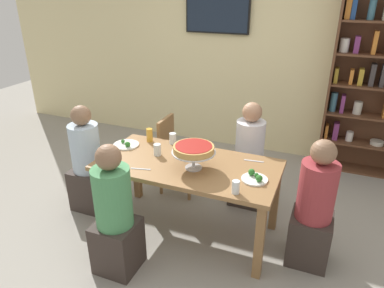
{
  "coord_description": "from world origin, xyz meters",
  "views": [
    {
      "loc": [
        1.11,
        -2.63,
        2.23
      ],
      "look_at": [
        0.0,
        0.1,
        0.89
      ],
      "focal_mm": 33.19,
      "sensor_mm": 36.0,
      "label": 1
    }
  ],
  "objects_px": {
    "diner_head_east": "(313,213)",
    "cutlery_knife_near": "(141,169)",
    "deep_dish_pizza_stand": "(194,150)",
    "water_glass_clear_far": "(157,150)",
    "diner_far_right": "(248,162)",
    "diner_near_left": "(115,219)",
    "dining_table": "(188,173)",
    "beer_glass_amber_tall": "(150,135)",
    "salad_plate_near_diner": "(255,178)",
    "diner_head_west": "(88,166)",
    "water_glass_clear_spare": "(173,138)",
    "salad_plate_far_diner": "(126,144)",
    "bookshelf": "(377,84)",
    "cutlery_fork_near": "(254,161)",
    "chair_far_left": "(175,151)",
    "television": "(217,12)",
    "water_glass_clear_near": "(236,187)"
  },
  "relations": [
    {
      "from": "deep_dish_pizza_stand",
      "to": "water_glass_clear_far",
      "type": "relative_size",
      "value": 3.45
    },
    {
      "from": "diner_far_right",
      "to": "water_glass_clear_far",
      "type": "height_order",
      "value": "diner_far_right"
    },
    {
      "from": "diner_far_right",
      "to": "diner_near_left",
      "type": "height_order",
      "value": "same"
    },
    {
      "from": "diner_head_east",
      "to": "bookshelf",
      "type": "bearing_deg",
      "value": -103.21
    },
    {
      "from": "diner_far_right",
      "to": "water_glass_clear_far",
      "type": "distance_m",
      "value": 1.04
    },
    {
      "from": "diner_head_east",
      "to": "cutlery_knife_near",
      "type": "relative_size",
      "value": 6.39
    },
    {
      "from": "chair_far_left",
      "to": "water_glass_clear_near",
      "type": "height_order",
      "value": "chair_far_left"
    },
    {
      "from": "deep_dish_pizza_stand",
      "to": "diner_head_east",
      "type": "bearing_deg",
      "value": 4.49
    },
    {
      "from": "diner_far_right",
      "to": "diner_head_west",
      "type": "relative_size",
      "value": 1.0
    },
    {
      "from": "water_glass_clear_far",
      "to": "cutlery_knife_near",
      "type": "distance_m",
      "value": 0.31
    },
    {
      "from": "diner_head_east",
      "to": "deep_dish_pizza_stand",
      "type": "distance_m",
      "value": 1.13
    },
    {
      "from": "beer_glass_amber_tall",
      "to": "cutlery_knife_near",
      "type": "height_order",
      "value": "beer_glass_amber_tall"
    },
    {
      "from": "diner_far_right",
      "to": "water_glass_clear_near",
      "type": "height_order",
      "value": "diner_far_right"
    },
    {
      "from": "bookshelf",
      "to": "cutlery_fork_near",
      "type": "xyz_separation_m",
      "value": [
        -1.05,
        -1.74,
        -0.4
      ]
    },
    {
      "from": "diner_head_east",
      "to": "salad_plate_far_diner",
      "type": "bearing_deg",
      "value": -3.18
    },
    {
      "from": "deep_dish_pizza_stand",
      "to": "beer_glass_amber_tall",
      "type": "relative_size",
      "value": 2.76
    },
    {
      "from": "salad_plate_far_diner",
      "to": "cutlery_knife_near",
      "type": "bearing_deg",
      "value": -44.83
    },
    {
      "from": "deep_dish_pizza_stand",
      "to": "salad_plate_far_diner",
      "type": "height_order",
      "value": "deep_dish_pizza_stand"
    },
    {
      "from": "cutlery_fork_near",
      "to": "salad_plate_near_diner",
      "type": "bearing_deg",
      "value": 97.72
    },
    {
      "from": "water_glass_clear_spare",
      "to": "diner_head_east",
      "type": "bearing_deg",
      "value": -13.02
    },
    {
      "from": "chair_far_left",
      "to": "beer_glass_amber_tall",
      "type": "relative_size",
      "value": 6.23
    },
    {
      "from": "chair_far_left",
      "to": "water_glass_clear_far",
      "type": "bearing_deg",
      "value": 9.99
    },
    {
      "from": "water_glass_clear_spare",
      "to": "salad_plate_near_diner",
      "type": "bearing_deg",
      "value": -23.55
    },
    {
      "from": "television",
      "to": "deep_dish_pizza_stand",
      "type": "relative_size",
      "value": 2.28
    },
    {
      "from": "salad_plate_far_diner",
      "to": "water_glass_clear_far",
      "type": "distance_m",
      "value": 0.4
    },
    {
      "from": "chair_far_left",
      "to": "cutlery_fork_near",
      "type": "xyz_separation_m",
      "value": [
        0.99,
        -0.41,
        0.26
      ]
    },
    {
      "from": "salad_plate_far_diner",
      "to": "dining_table",
      "type": "bearing_deg",
      "value": -9.3
    },
    {
      "from": "diner_far_right",
      "to": "deep_dish_pizza_stand",
      "type": "bearing_deg",
      "value": -21.95
    },
    {
      "from": "diner_near_left",
      "to": "chair_far_left",
      "type": "relative_size",
      "value": 1.32
    },
    {
      "from": "diner_head_west",
      "to": "water_glass_clear_far",
      "type": "height_order",
      "value": "diner_head_west"
    },
    {
      "from": "dining_table",
      "to": "water_glass_clear_far",
      "type": "bearing_deg",
      "value": 171.69
    },
    {
      "from": "salad_plate_far_diner",
      "to": "water_glass_clear_spare",
      "type": "distance_m",
      "value": 0.47
    },
    {
      "from": "diner_head_east",
      "to": "television",
      "type": "bearing_deg",
      "value": -52.95
    },
    {
      "from": "dining_table",
      "to": "salad_plate_near_diner",
      "type": "xyz_separation_m",
      "value": [
        0.63,
        -0.06,
        0.12
      ]
    },
    {
      "from": "television",
      "to": "diner_near_left",
      "type": "bearing_deg",
      "value": -87.85
    },
    {
      "from": "dining_table",
      "to": "television",
      "type": "height_order",
      "value": "television"
    },
    {
      "from": "salad_plate_near_diner",
      "to": "water_glass_clear_far",
      "type": "bearing_deg",
      "value": 173.39
    },
    {
      "from": "water_glass_clear_near",
      "to": "television",
      "type": "bearing_deg",
      "value": 112.25
    },
    {
      "from": "salad_plate_far_diner",
      "to": "cutlery_fork_near",
      "type": "height_order",
      "value": "salad_plate_far_diner"
    },
    {
      "from": "bookshelf",
      "to": "water_glass_clear_spare",
      "type": "relative_size",
      "value": 20.08
    },
    {
      "from": "dining_table",
      "to": "cutlery_fork_near",
      "type": "relative_size",
      "value": 9.12
    },
    {
      "from": "diner_head_west",
      "to": "deep_dish_pizza_stand",
      "type": "relative_size",
      "value": 2.98
    },
    {
      "from": "television",
      "to": "water_glass_clear_spare",
      "type": "height_order",
      "value": "television"
    },
    {
      "from": "diner_far_right",
      "to": "beer_glass_amber_tall",
      "type": "distance_m",
      "value": 1.09
    },
    {
      "from": "deep_dish_pizza_stand",
      "to": "water_glass_clear_far",
      "type": "bearing_deg",
      "value": 164.58
    },
    {
      "from": "dining_table",
      "to": "beer_glass_amber_tall",
      "type": "relative_size",
      "value": 11.77
    },
    {
      "from": "diner_near_left",
      "to": "beer_glass_amber_tall",
      "type": "distance_m",
      "value": 1.06
    },
    {
      "from": "diner_near_left",
      "to": "cutlery_fork_near",
      "type": "xyz_separation_m",
      "value": [
        0.9,
        0.95,
        0.25
      ]
    },
    {
      "from": "salad_plate_near_diner",
      "to": "diner_head_west",
      "type": "bearing_deg",
      "value": 178.29
    },
    {
      "from": "dining_table",
      "to": "diner_head_east",
      "type": "relative_size",
      "value": 1.43
    }
  ]
}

